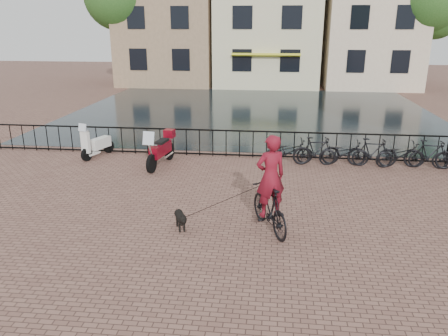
# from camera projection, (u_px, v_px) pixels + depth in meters

# --- Properties ---
(ground) EXTENTS (100.00, 100.00, 0.00)m
(ground) POSITION_uv_depth(u_px,v_px,m) (207.00, 271.00, 8.73)
(ground) COLOR brown
(ground) RESTS_ON ground
(canal_water) EXTENTS (20.00, 20.00, 0.00)m
(canal_water) POSITION_uv_depth(u_px,v_px,m) (253.00, 111.00, 25.06)
(canal_water) COLOR black
(canal_water) RESTS_ON ground
(railing) EXTENTS (20.00, 0.05, 1.02)m
(railing) POSITION_uv_depth(u_px,v_px,m) (239.00, 144.00, 16.12)
(railing) COLOR black
(railing) RESTS_ON ground
(canal_house_left) EXTENTS (7.50, 9.00, 12.80)m
(canal_house_left) POSITION_uv_depth(u_px,v_px,m) (171.00, 3.00, 35.86)
(canal_house_left) COLOR #86694E
(canal_house_left) RESTS_ON ground
(canal_house_mid) EXTENTS (8.00, 9.50, 11.80)m
(canal_house_mid) POSITION_uv_depth(u_px,v_px,m) (269.00, 9.00, 35.14)
(canal_house_mid) COLOR beige
(canal_house_mid) RESTS_ON ground
(tree_far_right) EXTENTS (4.76, 4.76, 8.76)m
(tree_far_right) POSITION_uv_depth(u_px,v_px,m) (431.00, 0.00, 30.92)
(tree_far_right) COLOR black
(tree_far_right) RESTS_ON ground
(cyclist) EXTENTS (1.35, 2.06, 2.75)m
(cyclist) POSITION_uv_depth(u_px,v_px,m) (270.00, 189.00, 10.17)
(cyclist) COLOR black
(cyclist) RESTS_ON ground
(dog) EXTENTS (0.51, 0.77, 0.50)m
(dog) POSITION_uv_depth(u_px,v_px,m) (181.00, 219.00, 10.48)
(dog) COLOR black
(dog) RESTS_ON ground
(motorcycle) EXTENTS (0.81, 2.09, 1.45)m
(motorcycle) POSITION_uv_depth(u_px,v_px,m) (160.00, 146.00, 15.05)
(motorcycle) COLOR maroon
(motorcycle) RESTS_ON ground
(scooter) EXTENTS (0.92, 1.58, 1.42)m
(scooter) POSITION_uv_depth(u_px,v_px,m) (97.00, 138.00, 16.12)
(scooter) COLOR white
(scooter) RESTS_ON ground
(parked_bike_0) EXTENTS (1.79, 0.88, 0.90)m
(parked_bike_0) POSITION_uv_depth(u_px,v_px,m) (289.00, 151.00, 15.38)
(parked_bike_0) COLOR black
(parked_bike_0) RESTS_ON ground
(parked_bike_1) EXTENTS (1.72, 0.73, 1.00)m
(parked_bike_1) POSITION_uv_depth(u_px,v_px,m) (316.00, 151.00, 15.26)
(parked_bike_1) COLOR black
(parked_bike_1) RESTS_ON ground
(parked_bike_2) EXTENTS (1.74, 0.67, 0.90)m
(parked_bike_2) POSITION_uv_depth(u_px,v_px,m) (344.00, 153.00, 15.17)
(parked_bike_2) COLOR black
(parked_bike_2) RESTS_ON ground
(parked_bike_3) EXTENTS (1.68, 0.52, 1.00)m
(parked_bike_3) POSITION_uv_depth(u_px,v_px,m) (372.00, 153.00, 15.05)
(parked_bike_3) COLOR black
(parked_bike_3) RESTS_ON ground
(parked_bike_4) EXTENTS (1.78, 0.84, 0.90)m
(parked_bike_4) POSITION_uv_depth(u_px,v_px,m) (401.00, 155.00, 14.96)
(parked_bike_4) COLOR black
(parked_bike_4) RESTS_ON ground
(parked_bike_5) EXTENTS (1.70, 0.60, 1.00)m
(parked_bike_5) POSITION_uv_depth(u_px,v_px,m) (430.00, 154.00, 14.85)
(parked_bike_5) COLOR black
(parked_bike_5) RESTS_ON ground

